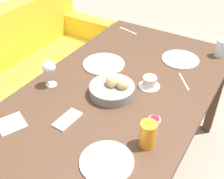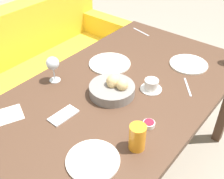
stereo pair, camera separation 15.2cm
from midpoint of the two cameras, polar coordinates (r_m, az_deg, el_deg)
The scene contains 16 objects.
ground_plane at distance 2.12m, azimuth -0.82°, elevation -16.09°, with size 10.00×10.00×0.00m, color gray.
dining_table at distance 1.64m, azimuth -1.02°, elevation -1.97°, with size 1.59×0.95×0.75m.
couch at distance 2.55m, azimuth -19.10°, elevation 1.83°, with size 1.71×0.70×0.87m.
bread_basket at distance 1.51m, azimuth -2.72°, elevation 0.11°, with size 0.25×0.25×0.11m.
plate_near_left at distance 1.20m, azimuth -4.81°, elevation -14.59°, with size 0.23×0.23×0.01m.
plate_near_right at distance 1.86m, azimuth 11.46°, elevation 5.94°, with size 0.24×0.24×0.01m.
plate_far_center at distance 1.78m, azimuth -4.15°, elevation 5.13°, with size 0.26×0.26×0.01m.
juice_glass at distance 1.22m, azimuth 3.76°, elevation -9.25°, with size 0.07×0.07×0.13m.
water_tumbler at distance 1.95m, azimuth 19.31°, elevation 7.87°, with size 0.08×0.08×0.11m.
wine_glass at distance 1.59m, azimuth -15.40°, elevation 4.09°, with size 0.08×0.08×0.16m.
coffee_cup at distance 1.57m, azimuth 4.93°, elevation 1.33°, with size 0.12×0.12×0.06m.
jam_bowl_berry at distance 1.36m, azimuth 5.50°, elevation -6.41°, with size 0.06×0.06×0.03m.
fork_silver at distance 2.21m, azimuth 1.30°, elevation 11.82°, with size 0.05×0.17×0.00m.
knife_silver at distance 1.66m, azimuth 11.87°, elevation 1.52°, with size 0.14×0.12×0.00m.
napkin at distance 1.47m, azimuth -22.67°, elevation -6.53°, with size 0.16×0.16×0.00m.
cell_phone at distance 1.40m, azimuth -12.11°, elevation -6.08°, with size 0.15×0.08×0.01m.
Camera 1 is at (-1.11, -0.63, 1.70)m, focal length 45.00 mm.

